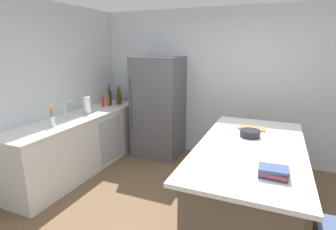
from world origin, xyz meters
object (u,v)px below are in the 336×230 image
syrup_bottle (118,98)px  flower_vase (52,120)px  cookbook_stack (273,172)px  whiskey_bottle (119,96)px  gin_bottle (117,96)px  hot_sauce_bottle (103,102)px  kitchen_island (248,184)px  sink_faucet (66,109)px  wine_bottle (110,97)px  refrigerator (159,107)px  mixing_bowl (250,133)px  cutting_board (252,128)px  olive_oil_bottle (120,97)px  vinegar_bottle (108,99)px  paper_towel_roll (87,105)px

syrup_bottle → flower_vase: bearing=-91.1°
flower_vase → cookbook_stack: size_ratio=1.21×
flower_vase → whiskey_bottle: bearing=93.8°
gin_bottle → hot_sauce_bottle: bearing=-89.3°
kitchen_island → syrup_bottle: 2.89m
sink_faucet → gin_bottle: (0.01, 1.34, -0.03)m
gin_bottle → syrup_bottle: size_ratio=1.12×
gin_bottle → wine_bottle: size_ratio=0.83×
refrigerator → hot_sauce_bottle: refrigerator is taller
whiskey_bottle → gin_bottle: bearing=-79.8°
whiskey_bottle → cookbook_stack: size_ratio=1.18×
cookbook_stack → mixing_bowl: cookbook_stack is taller
syrup_bottle → wine_bottle: wine_bottle is taller
refrigerator → cutting_board: (1.69, -0.81, 0.04)m
kitchen_island → syrup_bottle: size_ratio=7.79×
kitchen_island → olive_oil_bottle: olive_oil_bottle is taller
vinegar_bottle → refrigerator: bearing=19.9°
refrigerator → wine_bottle: size_ratio=4.66×
refrigerator → sink_faucet: 1.59m
flower_vase → paper_towel_roll: bearing=93.2°
kitchen_island → gin_bottle: bearing=151.0°
vinegar_bottle → mixing_bowl: 2.70m
vinegar_bottle → hot_sauce_bottle: (-0.04, -0.10, -0.03)m
olive_oil_bottle → vinegar_bottle: bearing=-107.7°
whiskey_bottle → vinegar_bottle: 0.47m
refrigerator → flower_vase: bearing=-115.8°
kitchen_island → syrup_bottle: bearing=152.7°
flower_vase → refrigerator: bearing=64.2°
syrup_bottle → cutting_board: (2.47, -0.69, -0.08)m
gin_bottle → cookbook_stack: size_ratio=1.32×
refrigerator → cutting_board: size_ratio=5.26×
cutting_board → refrigerator: bearing=154.4°
refrigerator → cookbook_stack: bearing=-46.4°
whiskey_bottle → vinegar_bottle: (0.06, -0.46, 0.01)m
mixing_bowl → wine_bottle: bearing=160.8°
syrup_bottle → olive_oil_bottle: bearing=91.7°
paper_towel_roll → olive_oil_bottle: bearing=85.3°
whiskey_bottle → cutting_board: whiskey_bottle is taller
refrigerator → whiskey_bottle: (-0.93, 0.15, 0.12)m
wine_bottle → vinegar_bottle: bearing=-75.8°
vinegar_bottle → cookbook_stack: vinegar_bottle is taller
olive_oil_bottle → sink_faucet: bearing=-96.5°
syrup_bottle → mixing_bowl: bearing=-22.2°
whiskey_bottle → cutting_board: (2.62, -0.96, -0.08)m
sink_faucet → olive_oil_bottle: olive_oil_bottle is taller
flower_vase → hot_sauce_bottle: (-0.10, 1.26, -0.01)m
refrigerator → olive_oil_bottle: 0.79m
hot_sauce_bottle → cookbook_stack: 3.34m
olive_oil_bottle → flower_vase: bearing=-91.0°
sink_faucet → mixing_bowl: size_ratio=1.28×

